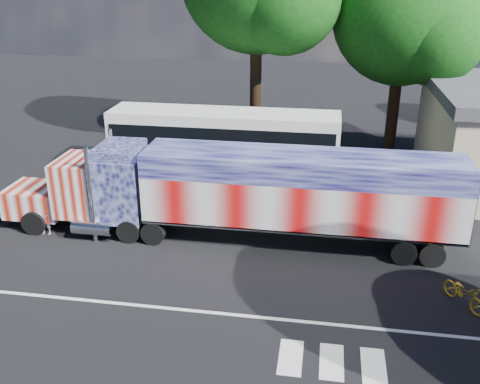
% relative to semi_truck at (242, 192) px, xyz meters
% --- Properties ---
extents(ground, '(100.00, 100.00, 0.00)m').
position_rel_semi_truck_xyz_m(ground, '(-0.17, -2.45, -2.15)').
color(ground, black).
extents(lane_markings, '(30.00, 2.67, 0.01)m').
position_rel_semi_truck_xyz_m(lane_markings, '(1.54, -6.22, -2.15)').
color(lane_markings, silver).
rests_on(lane_markings, ground).
extents(semi_truck, '(19.64, 3.10, 4.19)m').
position_rel_semi_truck_xyz_m(semi_truck, '(0.00, 0.00, 0.00)').
color(semi_truck, black).
rests_on(semi_truck, ground).
extents(coach_bus, '(12.39, 2.88, 3.61)m').
position_rel_semi_truck_xyz_m(coach_bus, '(-2.17, 7.33, -0.29)').
color(coach_bus, white).
rests_on(coach_bus, ground).
extents(woman, '(0.57, 0.38, 1.52)m').
position_rel_semi_truck_xyz_m(woman, '(-8.42, -0.95, -1.39)').
color(woman, slate).
rests_on(woman, ground).
extents(bicycle, '(1.51, 1.89, 0.96)m').
position_rel_semi_truck_xyz_m(bicycle, '(8.21, -3.63, -1.67)').
color(bicycle, gold).
rests_on(bicycle, ground).
extents(tree_ne_a, '(8.57, 8.16, 12.32)m').
position_rel_semi_truck_xyz_m(tree_ne_a, '(7.40, 13.22, 6.03)').
color(tree_ne_a, black).
rests_on(tree_ne_a, ground).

